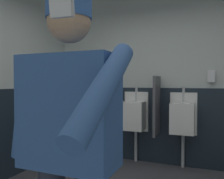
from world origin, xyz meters
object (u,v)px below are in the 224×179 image
object	(u,v)px
urinal_left	(134,115)
urinal_middle	(183,118)
person	(69,138)
soap_dispenser	(211,76)

from	to	relation	value
urinal_left	urinal_middle	size ratio (longest dim) A/B	1.00
person	urinal_left	bearing A→B (deg)	99.62
urinal_middle	soap_dispenser	distance (m)	0.74
urinal_middle	person	distance (m)	2.65
urinal_left	urinal_middle	bearing A→B (deg)	0.00
person	soap_dispenser	world-z (taller)	person
urinal_middle	soap_dispenser	xyz separation A→B (m)	(0.39, 0.12, 0.62)
soap_dispenser	urinal_middle	bearing A→B (deg)	-162.90
urinal_left	soap_dispenser	world-z (taller)	soap_dispenser
urinal_left	urinal_middle	distance (m)	0.75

